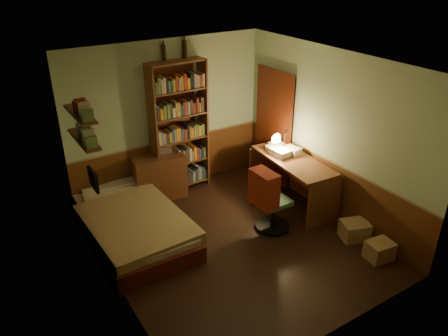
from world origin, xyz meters
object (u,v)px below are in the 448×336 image
cardboard_box_b (354,230)px  cardboard_box_a (379,250)px  dresser (160,177)px  bed (130,215)px  mini_stereo (164,148)px  office_chair (274,201)px  bookshelf (179,128)px  desk_lamp (285,135)px  desk (292,182)px

cardboard_box_b → cardboard_box_a: bearing=-97.7°
dresser → cardboard_box_b: dresser is taller
bed → dresser: bearing=44.3°
bed → cardboard_box_b: size_ratio=5.96×
mini_stereo → office_chair: size_ratio=0.24×
bookshelf → cardboard_box_b: bearing=-64.8°
mini_stereo → cardboard_box_b: 3.33m
mini_stereo → bookshelf: bearing=-1.7°
dresser → bookshelf: bookshelf is taller
bed → desk_lamp: bearing=-5.6°
bed → desk: (2.57, -0.59, 0.07)m
office_chair → cardboard_box_b: size_ratio=2.50×
cardboard_box_b → office_chair: bearing=134.9°
mini_stereo → office_chair: (0.88, -1.91, -0.34)m
dresser → desk_lamp: 2.22m
bed → mini_stereo: 1.44m
dresser → desk: (1.73, -1.39, 0.04)m
dresser → bookshelf: bearing=19.5°
bed → office_chair: size_ratio=2.38×
mini_stereo → cardboard_box_a: (1.66, -3.28, -0.69)m
cardboard_box_a → cardboard_box_b: cardboard_box_b is taller
mini_stereo → cardboard_box_b: size_ratio=0.59×
bed → desk_lamp: 2.75m
dresser → bookshelf: size_ratio=0.38×
dresser → bed: bearing=-127.7°
dresser → cardboard_box_a: (1.83, -3.16, -0.25)m
mini_stereo → office_chair: 2.13m
dresser → cardboard_box_a: 3.66m
bed → cardboard_box_b: bed is taller
mini_stereo → cardboard_box_b: mini_stereo is taller
bookshelf → cardboard_box_a: bookshelf is taller
dresser → desk_lamp: (1.78, -1.09, 0.75)m
mini_stereo → desk_lamp: desk_lamp is taller
desk_lamp → cardboard_box_a: (0.05, -2.07, -1.00)m
office_chair → cardboard_box_b: 1.26m
bed → office_chair: (1.88, -0.99, 0.14)m
desk → desk_lamp: 0.78m
mini_stereo → cardboard_box_a: bearing=-56.9°
desk_lamp → office_chair: size_ratio=0.63×
bed → desk: size_ratio=1.48×
bed → dresser: size_ratio=2.69×
bookshelf → desk: (1.28, -1.47, -0.72)m
cardboard_box_a → bookshelf: bearing=113.0°
office_chair → cardboard_box_a: (0.78, -1.37, -0.35)m
cardboard_box_a → mini_stereo: bearing=116.8°
bookshelf → office_chair: 2.07m
desk → dresser: bearing=145.3°
desk_lamp → mini_stereo: bearing=145.6°
mini_stereo → cardboard_box_b: (1.73, -2.77, -0.68)m
dresser → cardboard_box_b: size_ratio=2.21×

